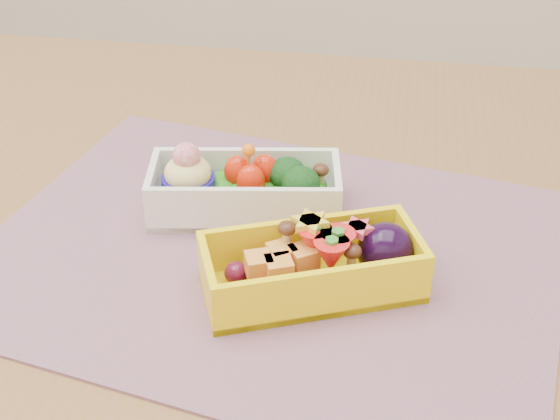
% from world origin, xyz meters
% --- Properties ---
extents(table, '(1.20, 0.80, 0.75)m').
position_xyz_m(table, '(0.00, 0.00, 0.65)').
color(table, brown).
rests_on(table, ground).
extents(placemat, '(0.52, 0.43, 0.00)m').
position_xyz_m(placemat, '(-0.01, -0.02, 0.75)').
color(placemat, '#9D6C75').
rests_on(placemat, table).
extents(bento_white, '(0.17, 0.10, 0.07)m').
position_xyz_m(bento_white, '(-0.04, 0.03, 0.78)').
color(bento_white, white).
rests_on(bento_white, placemat).
extents(bento_yellow, '(0.18, 0.13, 0.05)m').
position_xyz_m(bento_yellow, '(0.03, -0.07, 0.78)').
color(bento_yellow, yellow).
rests_on(bento_yellow, placemat).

